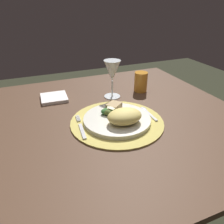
# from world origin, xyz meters

# --- Properties ---
(dining_table) EXTENTS (1.12, 1.00, 0.76)m
(dining_table) POSITION_xyz_m (0.00, 0.00, 0.58)
(dining_table) COLOR #4E3424
(dining_table) RESTS_ON ground
(placemat) EXTENTS (0.35, 0.35, 0.01)m
(placemat) POSITION_xyz_m (0.03, -0.05, 0.76)
(placemat) COLOR #C9B658
(placemat) RESTS_ON dining_table
(dinner_plate) EXTENTS (0.25, 0.25, 0.02)m
(dinner_plate) POSITION_xyz_m (0.03, -0.05, 0.77)
(dinner_plate) COLOR silver
(dinner_plate) RESTS_ON placemat
(pasta_serving) EXTENTS (0.13, 0.10, 0.05)m
(pasta_serving) POSITION_xyz_m (0.04, -0.10, 0.81)
(pasta_serving) COLOR #E5CC6C
(pasta_serving) RESTS_ON dinner_plate
(salad_greens) EXTENTS (0.07, 0.07, 0.03)m
(salad_greens) POSITION_xyz_m (0.02, -0.01, 0.79)
(salad_greens) COLOR #3A7F25
(salad_greens) RESTS_ON dinner_plate
(bread_piece) EXTENTS (0.07, 0.07, 0.02)m
(bread_piece) POSITION_xyz_m (0.05, 0.01, 0.79)
(bread_piece) COLOR tan
(bread_piece) RESTS_ON dinner_plate
(fork) EXTENTS (0.03, 0.17, 0.00)m
(fork) POSITION_xyz_m (-0.10, -0.05, 0.77)
(fork) COLOR silver
(fork) RESTS_ON placemat
(spoon) EXTENTS (0.02, 0.12, 0.01)m
(spoon) POSITION_xyz_m (0.17, -0.03, 0.77)
(spoon) COLOR silver
(spoon) RESTS_ON placemat
(napkin) EXTENTS (0.12, 0.12, 0.01)m
(napkin) POSITION_xyz_m (-0.15, 0.25, 0.77)
(napkin) COLOR white
(napkin) RESTS_ON dining_table
(wine_glass) EXTENTS (0.08, 0.08, 0.17)m
(wine_glass) POSITION_xyz_m (0.11, 0.17, 0.88)
(wine_glass) COLOR silver
(wine_glass) RESTS_ON dining_table
(amber_tumbler) EXTENTS (0.06, 0.06, 0.10)m
(amber_tumbler) POSITION_xyz_m (0.26, 0.19, 0.81)
(amber_tumbler) COLOR orange
(amber_tumbler) RESTS_ON dining_table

